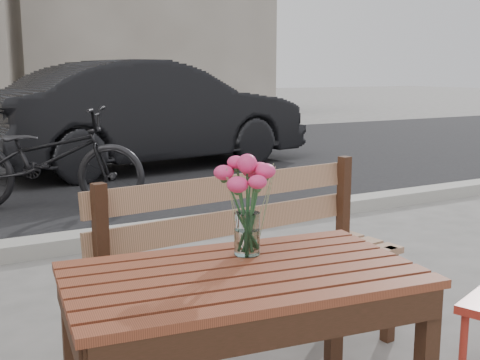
{
  "coord_description": "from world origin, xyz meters",
  "views": [
    {
      "loc": [
        -1.09,
        -1.43,
        1.33
      ],
      "look_at": [
        -0.08,
        0.37,
        0.95
      ],
      "focal_mm": 45.0,
      "sensor_mm": 36.0,
      "label": 1
    }
  ],
  "objects_px": {
    "main_vase": "(247,193)",
    "parked_car": "(151,115)",
    "main_table": "(243,304)",
    "bicycle": "(46,159)"
  },
  "relations": [
    {
      "from": "main_table",
      "to": "main_vase",
      "type": "distance_m",
      "value": 0.38
    },
    {
      "from": "bicycle",
      "to": "parked_car",
      "type": "bearing_deg",
      "value": -13.95
    },
    {
      "from": "main_table",
      "to": "main_vase",
      "type": "height_order",
      "value": "main_vase"
    },
    {
      "from": "parked_car",
      "to": "bicycle",
      "type": "height_order",
      "value": "parked_car"
    },
    {
      "from": "main_table",
      "to": "bicycle",
      "type": "height_order",
      "value": "bicycle"
    },
    {
      "from": "main_vase",
      "to": "bicycle",
      "type": "bearing_deg",
      "value": 87.85
    },
    {
      "from": "main_table",
      "to": "parked_car",
      "type": "bearing_deg",
      "value": 78.97
    },
    {
      "from": "parked_car",
      "to": "bicycle",
      "type": "xyz_separation_m",
      "value": [
        -1.85,
        -2.01,
        -0.24
      ]
    },
    {
      "from": "main_vase",
      "to": "bicycle",
      "type": "distance_m",
      "value": 4.18
    },
    {
      "from": "main_vase",
      "to": "parked_car",
      "type": "bearing_deg",
      "value": 71.96
    }
  ]
}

